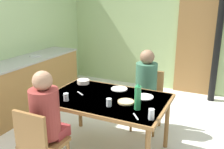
{
  "coord_description": "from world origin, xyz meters",
  "views": [
    {
      "loc": [
        1.43,
        -2.54,
        1.9
      ],
      "look_at": [
        0.16,
        0.14,
        0.99
      ],
      "focal_mm": 40.42,
      "sensor_mm": 36.0,
      "label": 1
    }
  ],
  "objects": [
    {
      "name": "serving_bowl_center",
      "position": [
        -0.37,
        0.31,
        0.77
      ],
      "size": [
        0.17,
        0.17,
        0.05
      ],
      "primitive_type": "cylinder",
      "color": "#F2DACA",
      "rests_on": "dining_table"
    },
    {
      "name": "kitchen_counter",
      "position": [
        -1.68,
        0.46,
        0.45
      ],
      "size": [
        0.61,
        2.49,
        0.91
      ],
      "color": "olive",
      "rests_on": "ground_plane"
    },
    {
      "name": "bread_plate_sliced",
      "position": [
        0.43,
        -0.06,
        0.75
      ],
      "size": [
        0.19,
        0.19,
        0.02
      ],
      "primitive_type": "cylinder",
      "color": "#DBB77A",
      "rests_on": "dining_table"
    },
    {
      "name": "ground_plane",
      "position": [
        0.0,
        0.0,
        0.0
      ],
      "size": [
        7.0,
        7.0,
        0.0
      ],
      "primitive_type": "plane",
      "color": "silver"
    },
    {
      "name": "stove_pipe_column",
      "position": [
        1.22,
        2.34,
        1.33
      ],
      "size": [
        0.12,
        0.12,
        2.65
      ],
      "primitive_type": "cylinder",
      "color": "black",
      "rests_on": "ground_plane"
    },
    {
      "name": "chair_far_diner",
      "position": [
        0.42,
        0.82,
        0.5
      ],
      "size": [
        0.4,
        0.4,
        0.87
      ],
      "rotation": [
        0.0,
        0.0,
        3.14
      ],
      "color": "brown",
      "rests_on": "ground_plane"
    },
    {
      "name": "drinking_glass_by_near_diner",
      "position": [
        -0.23,
        -0.3,
        0.79
      ],
      "size": [
        0.06,
        0.06,
        0.09
      ],
      "primitive_type": "cylinder",
      "color": "silver",
      "rests_on": "dining_table"
    },
    {
      "name": "drinking_glass_spare_center",
      "position": [
        0.81,
        -0.33,
        0.79
      ],
      "size": [
        0.06,
        0.06,
        0.11
      ],
      "primitive_type": "cylinder",
      "color": "silver",
      "rests_on": "dining_table"
    },
    {
      "name": "chair_near_diner",
      "position": [
        -0.19,
        -0.85,
        0.5
      ],
      "size": [
        0.4,
        0.4,
        0.87
      ],
      "color": "brown",
      "rests_on": "ground_plane"
    },
    {
      "name": "cutlery_knife_near",
      "position": [
        0.65,
        -0.35,
        0.74
      ],
      "size": [
        0.11,
        0.13,
        0.0
      ],
      "primitive_type": "cube",
      "rotation": [
        0.0,
        0.0,
        5.39
      ],
      "color": "silver",
      "rests_on": "dining_table"
    },
    {
      "name": "water_bottle_green_near",
      "position": [
        0.61,
        -0.17,
        0.88
      ],
      "size": [
        0.07,
        0.07,
        0.3
      ],
      "color": "#288245",
      "rests_on": "dining_table"
    },
    {
      "name": "person_far_diner",
      "position": [
        0.42,
        0.68,
        0.78
      ],
      "size": [
        0.3,
        0.37,
        0.77
      ],
      "rotation": [
        0.0,
        0.0,
        3.14
      ],
      "color": "#376852",
      "rests_on": "ground_plane"
    },
    {
      "name": "door_wooden",
      "position": [
        0.84,
        2.61,
        1.0
      ],
      "size": [
        0.8,
        0.05,
        2.0
      ],
      "primitive_type": "cube",
      "color": "olive",
      "rests_on": "ground_plane"
    },
    {
      "name": "cutlery_fork_near",
      "position": [
        -0.2,
        -0.04,
        0.74
      ],
      "size": [
        0.14,
        0.09,
        0.0
      ],
      "primitive_type": "cube",
      "rotation": [
        0.0,
        0.0,
        5.73
      ],
      "color": "silver",
      "rests_on": "dining_table"
    },
    {
      "name": "dinner_plate_near_left",
      "position": [
        0.57,
        0.19,
        0.75
      ],
      "size": [
        0.22,
        0.22,
        0.01
      ],
      "primitive_type": "cylinder",
      "color": "white",
      "rests_on": "dining_table"
    },
    {
      "name": "wall_left",
      "position": [
        -2.01,
        0.67,
        1.33
      ],
      "size": [
        0.1,
        4.04,
        2.65
      ],
      "primitive_type": "cube",
      "color": "#A3C084",
      "rests_on": "ground_plane"
    },
    {
      "name": "dinner_plate_near_right",
      "position": [
        0.18,
        0.31,
        0.75
      ],
      "size": [
        0.22,
        0.22,
        0.01
      ],
      "primitive_type": "cylinder",
      "color": "white",
      "rests_on": "dining_table"
    },
    {
      "name": "person_near_diner",
      "position": [
        -0.19,
        -0.71,
        0.78
      ],
      "size": [
        0.3,
        0.37,
        0.77
      ],
      "color": "maroon",
      "rests_on": "ground_plane"
    },
    {
      "name": "dining_table",
      "position": [
        0.16,
        -0.01,
        0.67
      ],
      "size": [
        1.46,
        0.96,
        0.74
      ],
      "color": "brown",
      "rests_on": "ground_plane"
    },
    {
      "name": "wall_back",
      "position": [
        0.0,
        2.69,
        1.33
      ],
      "size": [
        4.22,
        0.1,
        2.65
      ],
      "primitive_type": "cube",
      "color": "#A5C080",
      "rests_on": "ground_plane"
    },
    {
      "name": "drinking_glass_by_far_diner",
      "position": [
        0.29,
        -0.23,
        0.79
      ],
      "size": [
        0.06,
        0.06,
        0.09
      ],
      "primitive_type": "cylinder",
      "color": "silver",
      "rests_on": "dining_table"
    }
  ]
}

